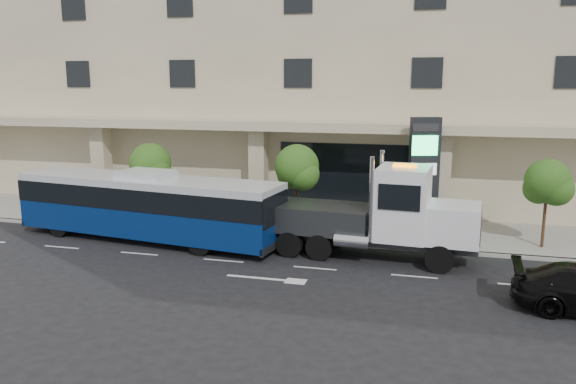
{
  "coord_description": "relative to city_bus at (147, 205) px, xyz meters",
  "views": [
    {
      "loc": [
        4.42,
        -23.11,
        7.54
      ],
      "look_at": [
        -2.04,
        2.0,
        2.43
      ],
      "focal_mm": 35.0,
      "sensor_mm": 36.0,
      "label": 1
    }
  ],
  "objects": [
    {
      "name": "ground",
      "position": [
        8.66,
        -0.63,
        -1.73
      ],
      "size": [
        120.0,
        120.0,
        0.0
      ],
      "primitive_type": "plane",
      "color": "black",
      "rests_on": "ground"
    },
    {
      "name": "city_bus",
      "position": [
        0.0,
        0.0,
        0.0
      ],
      "size": [
        13.69,
        4.66,
        3.41
      ],
      "rotation": [
        0.0,
        0.0,
        -0.14
      ],
      "color": "black",
      "rests_on": "ground"
    },
    {
      "name": "tree_left",
      "position": [
        -1.32,
        2.96,
        1.38
      ],
      "size": [
        2.27,
        2.2,
        4.22
      ],
      "color": "#422B19",
      "rests_on": "sidewalk"
    },
    {
      "name": "convention_center",
      "position": [
        8.66,
        14.79,
        8.24
      ],
      "size": [
        60.0,
        17.6,
        20.0
      ],
      "color": "tan",
      "rests_on": "ground"
    },
    {
      "name": "curb",
      "position": [
        8.66,
        1.37,
        -1.66
      ],
      "size": [
        120.0,
        0.3,
        0.15
      ],
      "primitive_type": "cube",
      "color": "gray",
      "rests_on": "ground"
    },
    {
      "name": "tow_truck",
      "position": [
        11.14,
        -0.14,
        0.15
      ],
      "size": [
        10.11,
        3.17,
        4.59
      ],
      "rotation": [
        0.0,
        0.0,
        -0.08
      ],
      "color": "#2D3033",
      "rests_on": "ground"
    },
    {
      "name": "sidewalk",
      "position": [
        8.66,
        4.37,
        -1.66
      ],
      "size": [
        120.0,
        6.0,
        0.15
      ],
      "primitive_type": "cube",
      "color": "gray",
      "rests_on": "ground"
    },
    {
      "name": "signage_pylon",
      "position": [
        12.76,
        4.07,
        1.33
      ],
      "size": [
        1.51,
        0.93,
        5.73
      ],
      "rotation": [
        0.0,
        0.0,
        0.31
      ],
      "color": "black",
      "rests_on": "sidewalk"
    },
    {
      "name": "tree_right",
      "position": [
        18.18,
        2.96,
        1.3
      ],
      "size": [
        2.1,
        2.0,
        4.04
      ],
      "color": "#422B19",
      "rests_on": "sidewalk"
    },
    {
      "name": "tree_mid",
      "position": [
        6.68,
        2.96,
        1.53
      ],
      "size": [
        2.28,
        2.2,
        4.38
      ],
      "color": "#422B19",
      "rests_on": "sidewalk"
    }
  ]
}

